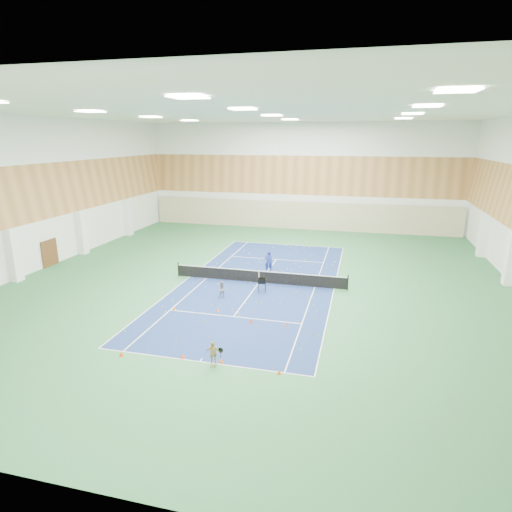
# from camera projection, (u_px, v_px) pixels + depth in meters

# --- Properties ---
(ground) EXTENTS (40.00, 40.00, 0.00)m
(ground) POSITION_uv_depth(u_px,v_px,m) (259.00, 283.00, 31.55)
(ground) COLOR #2C673A
(ground) RESTS_ON ground
(room_shell) EXTENTS (36.00, 40.00, 12.00)m
(room_shell) POSITION_uv_depth(u_px,v_px,m) (259.00, 202.00, 29.93)
(room_shell) COLOR white
(room_shell) RESTS_ON ground
(wood_cladding) EXTENTS (36.00, 40.00, 8.00)m
(wood_cladding) POSITION_uv_depth(u_px,v_px,m) (259.00, 173.00, 29.40)
(wood_cladding) COLOR #BD7E46
(wood_cladding) RESTS_ON room_shell
(ceiling_light_grid) EXTENTS (21.40, 25.40, 0.06)m
(ceiling_light_grid) POSITION_uv_depth(u_px,v_px,m) (259.00, 113.00, 28.34)
(ceiling_light_grid) COLOR white
(ceiling_light_grid) RESTS_ON room_shell
(court_surface) EXTENTS (10.97, 23.77, 0.01)m
(court_surface) POSITION_uv_depth(u_px,v_px,m) (259.00, 283.00, 31.55)
(court_surface) COLOR navy
(court_surface) RESTS_ON ground
(tennis_balls_scatter) EXTENTS (10.57, 22.77, 0.07)m
(tennis_balls_scatter) POSITION_uv_depth(u_px,v_px,m) (259.00, 282.00, 31.54)
(tennis_balls_scatter) COLOR yellow
(tennis_balls_scatter) RESTS_ON ground
(tennis_net) EXTENTS (12.80, 0.10, 1.10)m
(tennis_net) POSITION_uv_depth(u_px,v_px,m) (259.00, 276.00, 31.40)
(tennis_net) COLOR black
(tennis_net) RESTS_ON ground
(back_curtain) EXTENTS (35.40, 0.16, 3.20)m
(back_curtain) POSITION_uv_depth(u_px,v_px,m) (300.00, 215.00, 49.56)
(back_curtain) COLOR #C6B793
(back_curtain) RESTS_ON ground
(door_left_b) EXTENTS (0.08, 1.80, 2.20)m
(door_left_b) POSITION_uv_depth(u_px,v_px,m) (50.00, 253.00, 35.48)
(door_left_b) COLOR #593319
(door_left_b) RESTS_ON ground
(coach) EXTENTS (0.73, 0.58, 1.74)m
(coach) POSITION_uv_depth(u_px,v_px,m) (269.00, 262.00, 33.82)
(coach) COLOR navy
(coach) RESTS_ON ground
(child_court) EXTENTS (0.67, 0.60, 1.13)m
(child_court) POSITION_uv_depth(u_px,v_px,m) (223.00, 290.00, 28.50)
(child_court) COLOR gray
(child_court) RESTS_ON ground
(child_apron) EXTENTS (0.78, 0.43, 1.26)m
(child_apron) POSITION_uv_depth(u_px,v_px,m) (213.00, 354.00, 19.95)
(child_apron) COLOR tan
(child_apron) RESTS_ON ground
(ball_cart) EXTENTS (0.65, 0.65, 0.98)m
(ball_cart) POSITION_uv_depth(u_px,v_px,m) (262.00, 285.00, 29.57)
(ball_cart) COLOR black
(ball_cart) RESTS_ON ground
(cone_svc_a) EXTENTS (0.21, 0.21, 0.23)m
(cone_svc_a) POSITION_uv_depth(u_px,v_px,m) (174.00, 309.00, 26.51)
(cone_svc_a) COLOR #FF650D
(cone_svc_a) RESTS_ON ground
(cone_svc_b) EXTENTS (0.19, 0.19, 0.21)m
(cone_svc_b) POSITION_uv_depth(u_px,v_px,m) (217.00, 310.00, 26.38)
(cone_svc_b) COLOR #FF590D
(cone_svc_b) RESTS_ON ground
(cone_svc_c) EXTENTS (0.22, 0.22, 0.24)m
(cone_svc_c) POSITION_uv_depth(u_px,v_px,m) (251.00, 321.00, 24.70)
(cone_svc_c) COLOR red
(cone_svc_c) RESTS_ON ground
(cone_svc_d) EXTENTS (0.17, 0.17, 0.19)m
(cone_svc_d) POSITION_uv_depth(u_px,v_px,m) (285.00, 325.00, 24.29)
(cone_svc_d) COLOR #D5470B
(cone_svc_d) RESTS_ON ground
(cone_base_a) EXTENTS (0.22, 0.22, 0.24)m
(cone_base_a) POSITION_uv_depth(u_px,v_px,m) (121.00, 354.00, 20.97)
(cone_base_a) COLOR #D63E0B
(cone_base_a) RESTS_ON ground
(cone_base_b) EXTENTS (0.23, 0.23, 0.25)m
(cone_base_b) POSITION_uv_depth(u_px,v_px,m) (183.00, 356.00, 20.75)
(cone_base_b) COLOR #FF430D
(cone_base_b) RESTS_ON ground
(cone_base_c) EXTENTS (0.22, 0.22, 0.25)m
(cone_base_c) POSITION_uv_depth(u_px,v_px,m) (221.00, 360.00, 20.34)
(cone_base_c) COLOR orange
(cone_base_c) RESTS_ON ground
(cone_base_d) EXTENTS (0.20, 0.20, 0.22)m
(cone_base_d) POSITION_uv_depth(u_px,v_px,m) (279.00, 372.00, 19.37)
(cone_base_d) COLOR #DC520B
(cone_base_d) RESTS_ON ground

